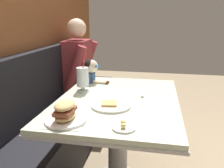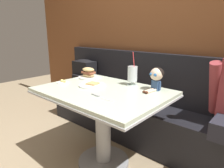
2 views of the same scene
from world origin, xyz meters
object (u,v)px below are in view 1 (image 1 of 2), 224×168
at_px(butter_knife, 143,94).
at_px(diner_patron, 81,66).
at_px(toast_plate, 111,105).
at_px(sandwich_plate, 65,114).
at_px(milkshake_glass, 83,78).
at_px(butter_saucer, 124,127).
at_px(seated_doll, 91,68).

xyz_separation_m(butter_knife, diner_patron, (0.87, 0.74, -0.00)).
distance_m(toast_plate, sandwich_plate, 0.33).
bearing_deg(milkshake_glass, butter_saucer, -144.97).
height_order(butter_knife, diner_patron, diner_patron).
distance_m(toast_plate, butter_saucer, 0.31).
bearing_deg(sandwich_plate, butter_knife, -35.38).
bearing_deg(butter_saucer, butter_knife, -6.57).
bearing_deg(diner_patron, sandwich_plate, -165.34).
relative_size(toast_plate, butter_saucer, 2.08).
bearing_deg(seated_doll, milkshake_glass, -179.67).
distance_m(butter_knife, diner_patron, 1.14).
xyz_separation_m(butter_saucer, seated_doll, (0.79, 0.39, 0.12)).
height_order(sandwich_plate, diner_patron, diner_patron).
relative_size(toast_plate, sandwich_plate, 1.14).
distance_m(milkshake_glass, seated_doll, 0.25).
height_order(butter_saucer, seated_doll, seated_doll).
bearing_deg(sandwich_plate, toast_plate, -36.35).
bearing_deg(milkshake_glass, butter_knife, -89.52).
bearing_deg(butter_knife, sandwich_plate, 144.62).
distance_m(toast_plate, seated_doll, 0.59).
bearing_deg(toast_plate, sandwich_plate, 143.65).
bearing_deg(butter_knife, seated_doll, 61.63).
distance_m(seated_doll, diner_patron, 0.70).
bearing_deg(milkshake_glass, toast_plate, -135.15).
distance_m(sandwich_plate, seated_doll, 0.78).
bearing_deg(seated_doll, sandwich_plate, -174.70).
xyz_separation_m(butter_saucer, butter_knife, (0.55, -0.06, -0.00)).
bearing_deg(seated_doll, butter_knife, -118.37).
xyz_separation_m(milkshake_glass, butter_knife, (0.00, -0.45, -0.10)).
distance_m(toast_plate, diner_patron, 1.27).
xyz_separation_m(milkshake_glass, seated_doll, (0.25, 0.00, 0.03)).
height_order(sandwich_plate, butter_saucer, sandwich_plate).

